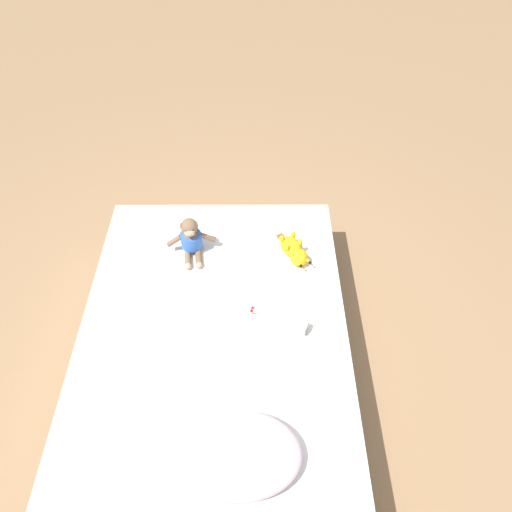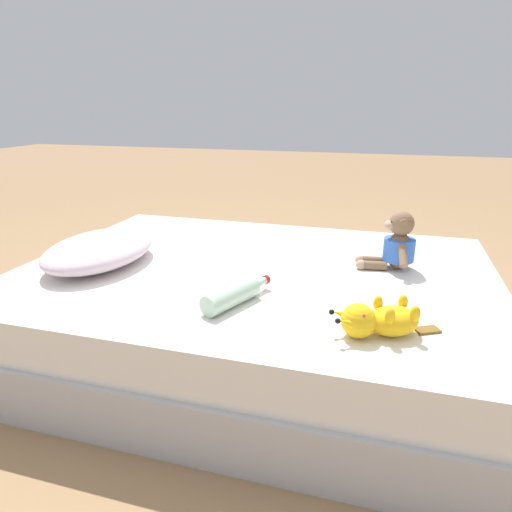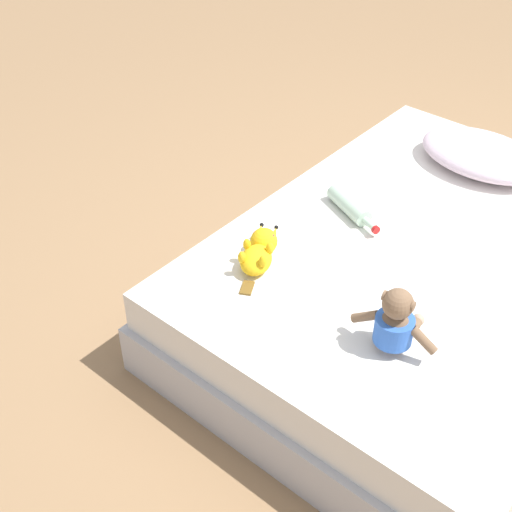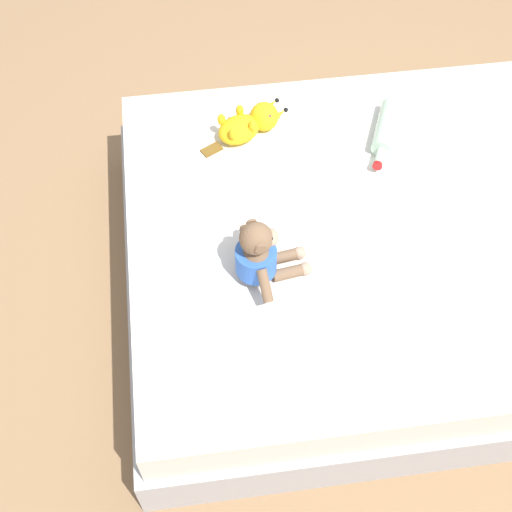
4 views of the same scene
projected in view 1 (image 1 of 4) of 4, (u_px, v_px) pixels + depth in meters
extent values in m
plane|color=#93704C|center=(218.00, 364.00, 2.60)|extent=(16.00, 16.00, 0.00)
cube|color=#B2B2B7|center=(217.00, 355.00, 2.53)|extent=(1.40, 1.91, 0.20)
cube|color=white|center=(214.00, 337.00, 2.39)|extent=(1.36, 1.85, 0.16)
ellipsoid|color=silver|center=(236.00, 454.00, 1.87)|extent=(0.55, 0.39, 0.12)
ellipsoid|color=brown|center=(191.00, 240.00, 2.63)|extent=(0.12, 0.11, 0.15)
cylinder|color=blue|center=(191.00, 240.00, 2.63)|extent=(0.14, 0.14, 0.09)
sphere|color=brown|center=(189.00, 227.00, 2.55)|extent=(0.10, 0.10, 0.10)
ellipsoid|color=tan|center=(190.00, 233.00, 2.53)|extent=(0.07, 0.06, 0.04)
sphere|color=black|center=(193.00, 230.00, 2.52)|extent=(0.01, 0.01, 0.01)
sphere|color=black|center=(186.00, 231.00, 2.51)|extent=(0.01, 0.01, 0.01)
cylinder|color=brown|center=(197.00, 224.00, 2.54)|extent=(0.01, 0.03, 0.03)
cylinder|color=brown|center=(181.00, 226.00, 2.53)|extent=(0.01, 0.03, 0.03)
cylinder|color=brown|center=(208.00, 237.00, 2.63)|extent=(0.10, 0.04, 0.08)
cylinder|color=brown|center=(174.00, 241.00, 2.61)|extent=(0.10, 0.04, 0.08)
cylinder|color=brown|center=(199.00, 259.00, 2.61)|extent=(0.05, 0.10, 0.04)
cylinder|color=brown|center=(188.00, 260.00, 2.61)|extent=(0.05, 0.10, 0.04)
sphere|color=tan|center=(199.00, 265.00, 2.58)|extent=(0.04, 0.04, 0.04)
sphere|color=tan|center=(188.00, 266.00, 2.58)|extent=(0.04, 0.04, 0.04)
ellipsoid|color=yellow|center=(291.00, 246.00, 2.64)|extent=(0.16, 0.18, 0.08)
sphere|color=yellow|center=(299.00, 258.00, 2.58)|extent=(0.10, 0.10, 0.10)
cone|color=yellow|center=(307.00, 260.00, 2.55)|extent=(0.05, 0.07, 0.05)
sphere|color=black|center=(310.00, 263.00, 2.53)|extent=(0.02, 0.02, 0.02)
cone|color=yellow|center=(299.00, 263.00, 2.54)|extent=(0.05, 0.07, 0.05)
sphere|color=black|center=(301.00, 266.00, 2.51)|extent=(0.02, 0.02, 0.02)
sphere|color=red|center=(304.00, 253.00, 2.56)|extent=(0.02, 0.02, 0.02)
sphere|color=red|center=(295.00, 256.00, 2.55)|extent=(0.02, 0.02, 0.02)
ellipsoid|color=yellow|center=(300.00, 243.00, 2.61)|extent=(0.04, 0.04, 0.05)
ellipsoid|color=yellow|center=(287.00, 248.00, 2.59)|extent=(0.04, 0.04, 0.05)
ellipsoid|color=yellow|center=(293.00, 235.00, 2.65)|extent=(0.04, 0.04, 0.05)
ellipsoid|color=yellow|center=(282.00, 239.00, 2.63)|extent=(0.04, 0.04, 0.05)
cube|color=brown|center=(282.00, 238.00, 2.74)|extent=(0.07, 0.08, 0.01)
cylinder|color=#B2D1B7|center=(286.00, 321.00, 2.32)|extent=(0.23, 0.15, 0.07)
cylinder|color=#B2D1B7|center=(260.00, 312.00, 2.35)|extent=(0.07, 0.05, 0.03)
cylinder|color=red|center=(253.00, 310.00, 2.36)|extent=(0.03, 0.04, 0.03)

